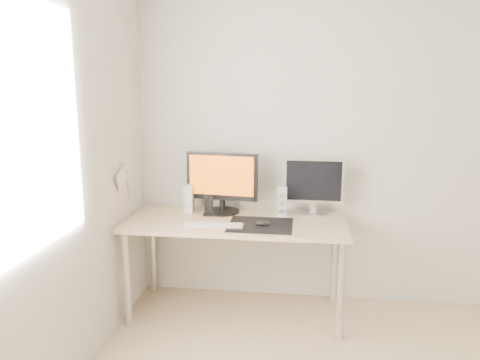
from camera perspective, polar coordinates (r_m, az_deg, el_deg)
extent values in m
plane|color=silver|center=(3.68, 14.90, 4.14)|extent=(3.50, 0.00, 3.50)
plane|color=silver|center=(2.31, -26.27, -0.90)|extent=(0.00, 3.50, 3.50)
plane|color=white|center=(2.27, -26.58, 5.26)|extent=(0.00, 1.30, 1.30)
cube|color=black|center=(3.31, 2.51, -5.49)|extent=(0.45, 0.40, 0.00)
ellipsoid|color=black|center=(3.27, 2.81, -5.32)|extent=(0.10, 0.06, 0.04)
cube|color=#D1B587|center=(3.43, -0.46, -5.14)|extent=(1.60, 0.70, 0.03)
cylinder|color=silver|center=(3.47, -13.61, -11.69)|extent=(0.05, 0.05, 0.70)
cylinder|color=silver|center=(3.27, 12.11, -13.14)|extent=(0.05, 0.05, 0.70)
cylinder|color=silver|center=(3.98, -10.59, -8.50)|extent=(0.05, 0.05, 0.70)
cylinder|color=silver|center=(3.80, 11.45, -9.49)|extent=(0.05, 0.05, 0.70)
cylinder|color=black|center=(3.63, -2.14, -3.84)|extent=(0.29, 0.29, 0.02)
cylinder|color=black|center=(3.61, -2.15, -2.79)|extent=(0.04, 0.04, 0.12)
cube|color=black|center=(3.55, -2.21, 0.45)|extent=(0.55, 0.10, 0.36)
cube|color=orange|center=(3.53, -2.32, 0.53)|extent=(0.50, 0.06, 0.30)
cube|color=#B1B1B4|center=(3.61, 8.85, -4.05)|extent=(0.22, 0.16, 0.01)
cube|color=#B8B7BA|center=(3.60, 8.88, -3.16)|extent=(0.05, 0.04, 0.10)
cube|color=silver|center=(3.55, 8.98, -0.04)|extent=(0.45, 0.04, 0.34)
cube|color=black|center=(3.53, 8.99, -0.11)|extent=(0.41, 0.01, 0.30)
cube|color=silver|center=(3.62, -6.26, -2.29)|extent=(0.07, 0.08, 0.22)
cylinder|color=#B2B2B5|center=(3.59, -6.40, -3.36)|extent=(0.04, 0.01, 0.04)
cylinder|color=silver|center=(3.58, -6.42, -2.45)|extent=(0.04, 0.01, 0.04)
cylinder|color=silver|center=(3.56, -6.44, -1.52)|extent=(0.04, 0.01, 0.04)
cube|color=white|center=(3.52, 5.16, -2.66)|extent=(0.07, 0.08, 0.22)
cylinder|color=silver|center=(3.49, 5.11, -3.77)|extent=(0.04, 0.01, 0.04)
cylinder|color=#ACACAE|center=(3.48, 5.13, -2.83)|extent=(0.04, 0.01, 0.04)
cylinder|color=#BABABC|center=(3.46, 5.15, -1.88)|extent=(0.04, 0.01, 0.04)
cube|color=silver|center=(3.28, -3.28, -5.56)|extent=(0.42, 0.14, 0.01)
cube|color=silver|center=(3.28, -3.28, -5.43)|extent=(0.40, 0.12, 0.01)
cube|color=black|center=(3.55, -3.79, -4.20)|extent=(0.08, 0.07, 0.02)
cube|color=black|center=(3.53, -3.81, -3.11)|extent=(0.06, 0.03, 0.12)
cylinder|color=#A57F54|center=(3.48, -13.67, -0.06)|extent=(0.01, 0.10, 0.29)
cube|color=white|center=(3.39, -14.21, 0.30)|extent=(0.00, 0.19, 0.15)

